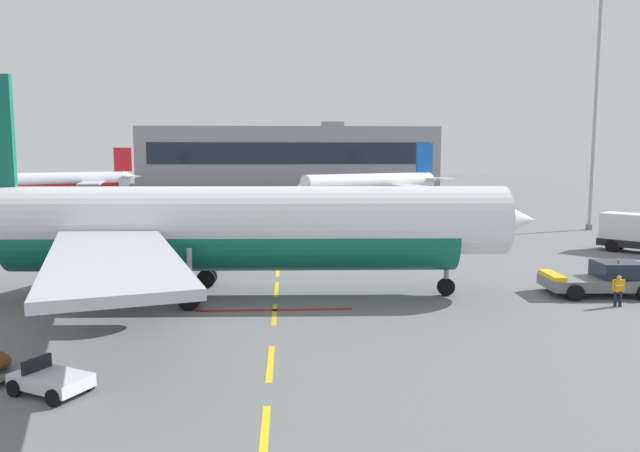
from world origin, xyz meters
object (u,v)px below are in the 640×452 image
(airliner_foreground, at_px, (223,227))
(apron_light_mast_far, at_px, (597,79))
(airliner_far_center, at_px, (68,181))
(ground_power_truck, at_px, (401,223))
(pushback_tug, at_px, (602,279))
(airliner_mid_left, at_px, (373,185))
(ground_crew_worker, at_px, (618,289))

(airliner_foreground, distance_m, apron_light_mast_far, 47.29)
(airliner_far_center, distance_m, ground_power_truck, 79.70)
(airliner_far_center, bearing_deg, apron_light_mast_far, -35.83)
(pushback_tug, bearing_deg, airliner_mid_left, 93.90)
(airliner_foreground, relative_size, airliner_mid_left, 1.29)
(airliner_foreground, bearing_deg, ground_crew_worker, -9.12)
(ground_crew_worker, bearing_deg, airliner_far_center, 124.60)
(airliner_mid_left, bearing_deg, airliner_far_center, 159.57)
(airliner_foreground, distance_m, airliner_far_center, 90.07)
(airliner_foreground, xyz_separation_m, airliner_mid_left, (17.19, 61.22, -0.70))
(ground_power_truck, distance_m, apron_light_mast_far, 26.99)
(airliner_foreground, bearing_deg, airliner_mid_left, 74.31)
(pushback_tug, bearing_deg, ground_power_truck, 108.63)
(airliner_mid_left, bearing_deg, ground_crew_worker, -86.78)
(airliner_foreground, distance_m, pushback_tug, 21.64)
(airliner_foreground, relative_size, pushback_tug, 5.68)
(apron_light_mast_far, bearing_deg, ground_power_truck, -161.41)
(ground_crew_worker, bearing_deg, ground_power_truck, 105.47)
(airliner_mid_left, bearing_deg, pushback_tug, -86.10)
(pushback_tug, distance_m, ground_crew_worker, 2.73)
(airliner_far_center, distance_m, apron_light_mast_far, 91.72)
(ground_power_truck, height_order, ground_crew_worker, ground_power_truck)
(pushback_tug, xyz_separation_m, ground_power_truck, (-7.39, 21.91, 0.74))
(ground_power_truck, height_order, apron_light_mast_far, apron_light_mast_far)
(ground_power_truck, bearing_deg, ground_crew_worker, -74.53)
(airliner_far_center, relative_size, ground_crew_worker, 15.24)
(airliner_far_center, relative_size, ground_power_truck, 3.49)
(ground_crew_worker, bearing_deg, airliner_foreground, 170.88)
(airliner_foreground, relative_size, apron_light_mast_far, 1.36)
(airliner_foreground, height_order, ground_power_truck, airliner_foreground)
(pushback_tug, distance_m, airliner_mid_left, 62.09)
(airliner_far_center, xyz_separation_m, apron_light_mast_far, (73.63, -53.17, 12.77))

